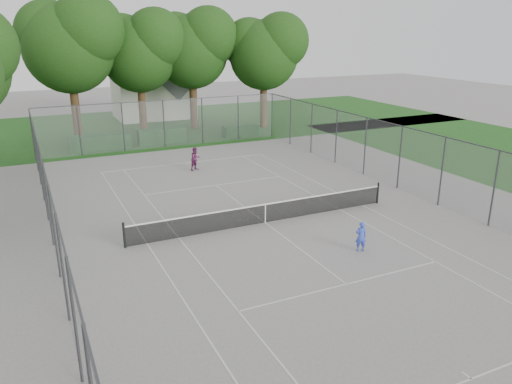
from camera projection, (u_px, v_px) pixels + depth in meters
name	position (u px, v px, depth m)	size (l,w,h in m)	color
ground	(265.00, 223.00, 22.94)	(120.00, 120.00, 0.00)	slate
grass_far	(139.00, 127.00, 45.27)	(60.00, 20.00, 0.00)	#184614
court_markings	(265.00, 223.00, 22.94)	(11.03, 23.83, 0.01)	silver
tennis_net	(265.00, 212.00, 22.78)	(12.87, 0.10, 1.10)	black
perimeter_fence	(266.00, 185.00, 22.38)	(18.08, 34.08, 3.52)	#38383D
tree_far_left	(69.00, 41.00, 37.24)	(7.73, 7.06, 11.11)	#3E2816
tree_far_midleft	(139.00, 48.00, 40.58)	(7.07, 6.46, 10.16)	#3E2816
tree_far_midright	(192.00, 46.00, 42.46)	(7.20, 6.57, 10.34)	#3E2816
tree_far_right	(265.00, 49.00, 42.99)	(6.87, 6.28, 9.88)	#3E2816
hedge_left	(100.00, 142.00, 36.75)	(4.32, 1.30, 1.08)	#154217
hedge_mid	(162.00, 136.00, 38.68)	(3.68, 1.05, 1.16)	#154217
hedge_right	(240.00, 131.00, 41.36)	(2.89, 1.06, 0.87)	#154217
house	(152.00, 80.00, 49.02)	(7.29, 5.65, 9.08)	beige
girl_player	(361.00, 236.00, 19.88)	(0.45, 0.30, 1.25)	blue
woman_player	(196.00, 159.00, 31.27)	(0.71, 0.55, 1.46)	#62204C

